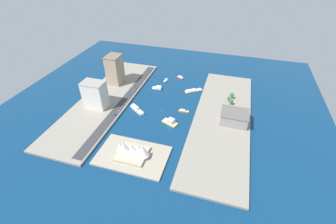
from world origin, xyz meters
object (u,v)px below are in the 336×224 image
catamaran_blue (158,88)px  barge_flat_brown (192,91)px  carpark_squat_concrete (234,117)px  opera_landmark (133,150)px  water_taxi_orange (184,111)px  taxi_yellow_cab (133,85)px  suv_black (140,77)px  ferry_white_commuter (137,109)px  traffic_light_waterfront (137,89)px  apartment_midrise_tan (115,70)px  sedan_silver (134,90)px  ferry_yellow_fast (170,122)px  van_white (119,110)px  hotel_broad_white (95,95)px  yacht_sleek_gray (166,80)px  hatchback_blue (115,115)px  tugboat_red (180,77)px

catamaran_blue → barge_flat_brown: size_ratio=0.63×
carpark_squat_concrete → opera_landmark: size_ratio=0.88×
water_taxi_orange → catamaran_blue: size_ratio=0.91×
water_taxi_orange → taxi_yellow_cab: (91.04, -41.30, 2.22)m
suv_black → ferry_white_commuter: bearing=109.0°
catamaran_blue → traffic_light_waterfront: 33.95m
apartment_midrise_tan → taxi_yellow_cab: size_ratio=10.37×
sedan_silver → catamaran_blue: bearing=-148.4°
barge_flat_brown → ferry_yellow_fast: ferry_yellow_fast is taller
catamaran_blue → van_white: bearing=67.5°
carpark_squat_concrete → sedan_silver: 153.79m
water_taxi_orange → opera_landmark: 99.10m
ferry_white_commuter → apartment_midrise_tan: apartment_midrise_tan is taller
water_taxi_orange → sedan_silver: bearing=-18.0°
apartment_midrise_tan → taxi_yellow_cab: (-30.17, 2.31, -21.54)m
ferry_yellow_fast → hotel_broad_white: bearing=-2.5°
taxi_yellow_cab → opera_landmark: 146.92m
yacht_sleek_gray → hotel_broad_white: (68.73, 98.58, 19.66)m
apartment_midrise_tan → sedan_silver: size_ratio=9.18×
catamaran_blue → yacht_sleek_gray: 28.10m
barge_flat_brown → hatchback_blue: size_ratio=6.26×
sedan_silver → ferry_white_commuter: bearing=118.1°
tugboat_red → ferry_yellow_fast: size_ratio=0.61×
water_taxi_orange → van_white: van_white is taller
ferry_yellow_fast → hotel_broad_white: (105.73, -4.62, 18.52)m
ferry_yellow_fast → hotel_broad_white: hotel_broad_white is taller
carpark_squat_concrete → tugboat_red: bearing=-46.4°
barge_flat_brown → ferry_yellow_fast: size_ratio=1.24×
water_taxi_orange → hotel_broad_white: bearing=11.8°
ferry_white_commuter → ferry_yellow_fast: (-51.38, 13.97, 0.52)m
tugboat_red → barge_flat_brown: 46.17m
ferry_yellow_fast → apartment_midrise_tan: apartment_midrise_tan is taller
hotel_broad_white → catamaran_blue: bearing=-131.7°
yacht_sleek_gray → apartment_midrise_tan: apartment_midrise_tan is taller
traffic_light_waterfront → tugboat_red: bearing=-127.5°
yacht_sleek_gray → sedan_silver: bearing=51.7°
hotel_broad_white → hatchback_blue: size_ratio=8.50×
ferry_white_commuter → tugboat_red: (-33.93, -106.57, -0.78)m
ferry_white_commuter → taxi_yellow_cab: ferry_white_commuter is taller
tugboat_red → sedan_silver: (56.55, 64.27, 2.21)m
catamaran_blue → van_white: size_ratio=3.44×
barge_flat_brown → hotel_broad_white: size_ratio=0.74×
yacht_sleek_gray → hatchback_blue: bearing=72.2°
barge_flat_brown → suv_black: 91.88m
tugboat_red → apartment_midrise_tan: 107.79m
barge_flat_brown → traffic_light_waterfront: 84.90m
hotel_broad_white → apartment_midrise_tan: apartment_midrise_tan is taller
ferry_white_commuter → carpark_squat_concrete: 127.78m
water_taxi_orange → traffic_light_waterfront: 82.82m
water_taxi_orange → barge_flat_brown: 55.24m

